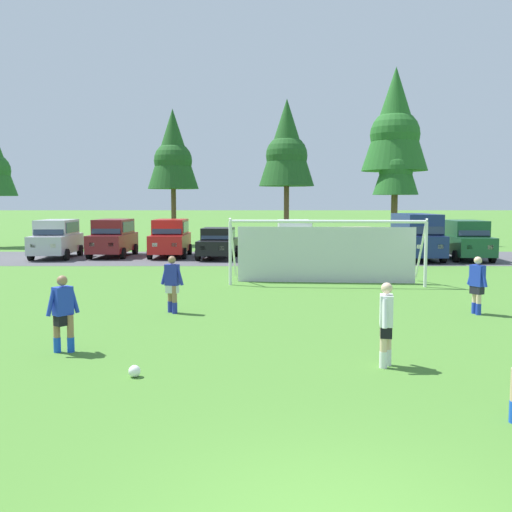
{
  "coord_description": "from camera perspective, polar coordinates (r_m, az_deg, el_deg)",
  "views": [
    {
      "loc": [
        -0.75,
        -5.4,
        3.18
      ],
      "look_at": [
        -0.7,
        11.69,
        1.6
      ],
      "focal_mm": 41.46,
      "sensor_mm": 36.0,
      "label": 1
    }
  ],
  "objects": [
    {
      "name": "tree_center_back",
      "position": [
        41.42,
        2.81,
        10.59
      ],
      "size": [
        3.83,
        3.83,
        10.23
      ],
      "color": "brown",
      "rests_on": "ground"
    },
    {
      "name": "parking_lot_strip",
      "position": [
        33.42,
        1.11,
        -0.19
      ],
      "size": [
        52.0,
        8.4,
        0.01
      ],
      "primitive_type": "cube",
      "color": "#4C4C51",
      "rests_on": "ground"
    },
    {
      "name": "parked_car_slot_far_left",
      "position": [
        35.24,
        -18.87,
        1.62
      ],
      "size": [
        2.26,
        4.66,
        2.16
      ],
      "color": "#B2B2BC",
      "rests_on": "ground"
    },
    {
      "name": "parked_car_slot_center_left",
      "position": [
        34.46,
        -8.43,
        1.77
      ],
      "size": [
        2.16,
        4.61,
        2.16
      ],
      "color": "red",
      "rests_on": "ground"
    },
    {
      "name": "player_trailing_back",
      "position": [
        13.14,
        -18.29,
        -5.33
      ],
      "size": [
        0.61,
        0.56,
        1.64
      ],
      "color": "#936B4C",
      "rests_on": "ground"
    },
    {
      "name": "parked_car_slot_end",
      "position": [
        34.33,
        19.41,
        1.51
      ],
      "size": [
        2.27,
        4.67,
        2.16
      ],
      "color": "#194C2D",
      "rests_on": "ground"
    },
    {
      "name": "parked_car_slot_right",
      "position": [
        34.27,
        9.8,
        1.33
      ],
      "size": [
        2.26,
        4.32,
        1.72
      ],
      "color": "tan",
      "rests_on": "ground"
    },
    {
      "name": "soccer_ball",
      "position": [
        11.14,
        -11.81,
        -10.83
      ],
      "size": [
        0.22,
        0.22,
        0.22
      ],
      "color": "white",
      "rests_on": "ground"
    },
    {
      "name": "player_winger_left",
      "position": [
        11.69,
        12.27,
        -6.48
      ],
      "size": [
        0.3,
        0.72,
        1.64
      ],
      "color": "beige",
      "rests_on": "ground"
    },
    {
      "name": "ground_plane",
      "position": [
        20.66,
        1.91,
        -3.59
      ],
      "size": [
        400.0,
        400.0,
        0.0
      ],
      "primitive_type": "plane",
      "color": "#477A2D"
    },
    {
      "name": "tree_mid_left",
      "position": [
        43.98,
        -8.19,
        9.93
      ],
      "size": [
        3.71,
        3.71,
        9.89
      ],
      "color": "brown",
      "rests_on": "ground"
    },
    {
      "name": "player_defender_far",
      "position": [
        17.82,
        20.38,
        -2.67
      ],
      "size": [
        0.41,
        0.71,
        1.64
      ],
      "color": "beige",
      "rests_on": "ground"
    },
    {
      "name": "tree_mid_right",
      "position": [
        45.01,
        13.19,
        8.82
      ],
      "size": [
        3.32,
        3.32,
        8.86
      ],
      "color": "brown",
      "rests_on": "ground"
    },
    {
      "name": "parked_car_slot_far_right",
      "position": [
        33.38,
        15.06,
        1.92
      ],
      "size": [
        2.24,
        4.82,
        2.52
      ],
      "color": "navy",
      "rests_on": "ground"
    },
    {
      "name": "soccer_goal",
      "position": [
        23.15,
        6.59,
        0.55
      ],
      "size": [
        7.55,
        2.55,
        2.57
      ],
      "color": "white",
      "rests_on": "ground"
    },
    {
      "name": "tree_right_edge",
      "position": [
        46.54,
        13.11,
        12.43
      ],
      "size": [
        4.95,
        4.95,
        13.21
      ],
      "color": "brown",
      "rests_on": "ground"
    },
    {
      "name": "parked_car_slot_center",
      "position": [
        33.1,
        -3.87,
        1.26
      ],
      "size": [
        2.29,
        4.33,
        1.72
      ],
      "color": "black",
      "rests_on": "ground"
    },
    {
      "name": "parked_car_slot_center_right",
      "position": [
        32.76,
        3.54,
        1.64
      ],
      "size": [
        2.17,
        4.62,
        2.16
      ],
      "color": "silver",
      "rests_on": "ground"
    },
    {
      "name": "player_winger_right",
      "position": [
        17.05,
        -8.26,
        -2.74
      ],
      "size": [
        0.71,
        0.35,
        1.64
      ],
      "color": "#936B4C",
      "rests_on": "ground"
    },
    {
      "name": "parked_car_slot_left",
      "position": [
        35.25,
        -13.8,
        1.75
      ],
      "size": [
        2.25,
        4.66,
        2.16
      ],
      "color": "maroon",
      "rests_on": "ground"
    }
  ]
}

